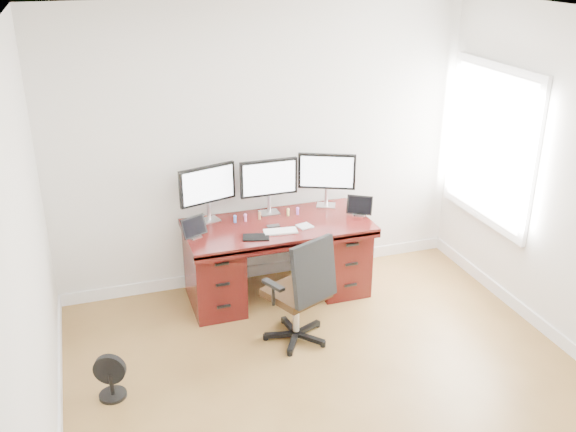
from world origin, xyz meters
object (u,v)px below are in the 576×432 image
object	(u,v)px
desk	(277,256)
office_chair	(300,308)
floor_fan	(111,378)
keyboard	(280,231)
monitor_center	(269,180)

from	to	relation	value
desk	office_chair	bearing A→B (deg)	-93.84
floor_fan	desk	bearing A→B (deg)	53.30
office_chair	keyboard	xyz separation A→B (m)	(0.02, 0.60, 0.44)
desk	monitor_center	world-z (taller)	monitor_center
office_chair	desk	bearing A→B (deg)	62.31
floor_fan	keyboard	size ratio (longest dim) A/B	1.19
desk	keyboard	distance (m)	0.41
desk	keyboard	world-z (taller)	keyboard
keyboard	office_chair	bearing A→B (deg)	-85.74
desk	keyboard	xyz separation A→B (m)	(-0.03, -0.21, 0.36)
desk	keyboard	size ratio (longest dim) A/B	5.74
desk	monitor_center	bearing A→B (deg)	90.00
floor_fan	keyboard	world-z (taller)	keyboard
office_chair	floor_fan	xyz separation A→B (m)	(-1.57, -0.25, -0.15)
monitor_center	office_chair	bearing A→B (deg)	-93.30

